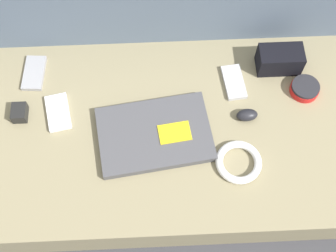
% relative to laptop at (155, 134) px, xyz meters
% --- Properties ---
extents(ground_plane, '(8.00, 8.00, 0.00)m').
position_rel_laptop_xyz_m(ground_plane, '(0.04, 0.02, -0.15)').
color(ground_plane, '#38383D').
extents(couch_seat, '(1.15, 0.62, 0.13)m').
position_rel_laptop_xyz_m(couch_seat, '(0.04, 0.02, -0.08)').
color(couch_seat, '#847A5B').
rests_on(couch_seat, ground_plane).
extents(laptop, '(0.34, 0.26, 0.03)m').
position_rel_laptop_xyz_m(laptop, '(0.00, 0.00, 0.00)').
color(laptop, '#47474C').
rests_on(laptop, couch_seat).
extents(computer_mouse, '(0.06, 0.04, 0.03)m').
position_rel_laptop_xyz_m(computer_mouse, '(0.27, 0.05, 0.00)').
color(computer_mouse, black).
rests_on(computer_mouse, couch_seat).
extents(speaker_puck, '(0.09, 0.09, 0.03)m').
position_rel_laptop_xyz_m(speaker_puck, '(0.45, 0.13, 0.00)').
color(speaker_puck, red).
rests_on(speaker_puck, couch_seat).
extents(phone_silver, '(0.07, 0.12, 0.01)m').
position_rel_laptop_xyz_m(phone_silver, '(-0.36, 0.23, -0.01)').
color(phone_silver, '#99999E').
rests_on(phone_silver, couch_seat).
extents(phone_black, '(0.07, 0.12, 0.01)m').
position_rel_laptop_xyz_m(phone_black, '(0.24, 0.17, -0.01)').
color(phone_black, '#B7B7BC').
rests_on(phone_black, couch_seat).
extents(phone_small, '(0.09, 0.13, 0.01)m').
position_rel_laptop_xyz_m(phone_small, '(-0.28, 0.09, -0.00)').
color(phone_small, silver).
rests_on(phone_small, couch_seat).
extents(camera_pouch, '(0.13, 0.07, 0.08)m').
position_rel_laptop_xyz_m(camera_pouch, '(0.38, 0.22, 0.03)').
color(camera_pouch, black).
rests_on(camera_pouch, couch_seat).
extents(charger_brick, '(0.04, 0.05, 0.03)m').
position_rel_laptop_xyz_m(charger_brick, '(-0.39, 0.08, 0.01)').
color(charger_brick, black).
rests_on(charger_brick, couch_seat).
extents(cable_coil, '(0.13, 0.13, 0.02)m').
position_rel_laptop_xyz_m(cable_coil, '(0.23, -0.09, -0.00)').
color(cable_coil, white).
rests_on(cable_coil, couch_seat).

